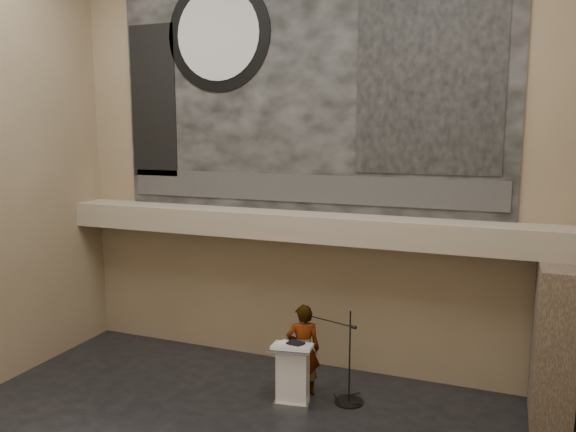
% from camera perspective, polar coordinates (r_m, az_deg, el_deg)
% --- Properties ---
extents(wall_back, '(10.00, 0.02, 8.50)m').
position_cam_1_polar(wall_back, '(11.15, 1.50, 5.93)').
color(wall_back, '#7E6D50').
rests_on(wall_back, floor).
extents(soffit, '(10.00, 0.80, 0.50)m').
position_cam_1_polar(soffit, '(10.93, 0.76, -0.99)').
color(soffit, gray).
rests_on(soffit, wall_back).
extents(sprinkler_left, '(0.04, 0.04, 0.06)m').
position_cam_1_polar(sprinkler_left, '(11.58, -6.77, -1.89)').
color(sprinkler_left, '#B2893D').
rests_on(sprinkler_left, soffit).
extents(sprinkler_right, '(0.04, 0.04, 0.06)m').
position_cam_1_polar(sprinkler_right, '(10.43, 10.50, -3.19)').
color(sprinkler_right, '#B2893D').
rests_on(sprinkler_right, soffit).
extents(banner, '(8.00, 0.05, 5.00)m').
position_cam_1_polar(banner, '(11.14, 1.48, 13.39)').
color(banner, black).
rests_on(banner, wall_back).
extents(banner_text_strip, '(7.76, 0.02, 0.55)m').
position_cam_1_polar(banner_text_strip, '(11.13, 1.37, 2.83)').
color(banner_text_strip, '#2F2F2F').
rests_on(banner_text_strip, banner).
extents(banner_clock_rim, '(2.30, 0.02, 2.30)m').
position_cam_1_polar(banner_clock_rim, '(11.95, -7.13, 17.85)').
color(banner_clock_rim, black).
rests_on(banner_clock_rim, banner).
extents(banner_clock_face, '(1.84, 0.02, 1.84)m').
position_cam_1_polar(banner_clock_face, '(11.94, -7.18, 17.87)').
color(banner_clock_face, silver).
rests_on(banner_clock_face, banner).
extents(banner_building_print, '(2.60, 0.02, 3.60)m').
position_cam_1_polar(banner_building_print, '(10.54, 14.15, 13.93)').
color(banner_building_print, black).
rests_on(banner_building_print, banner).
extents(banner_brick_print, '(1.10, 0.02, 3.20)m').
position_cam_1_polar(banner_brick_print, '(12.65, -13.53, 11.26)').
color(banner_brick_print, black).
rests_on(banner_brick_print, banner).
extents(stone_pier, '(0.60, 1.40, 2.70)m').
position_cam_1_polar(stone_pier, '(10.28, 25.39, -11.77)').
color(stone_pier, '#46382B').
rests_on(stone_pier, floor).
extents(lectern, '(0.76, 0.59, 1.13)m').
position_cam_1_polar(lectern, '(10.25, 0.49, -15.75)').
color(lectern, silver).
rests_on(lectern, floor).
extents(binder, '(0.31, 0.27, 0.04)m').
position_cam_1_polar(binder, '(10.04, 0.78, -12.80)').
color(binder, black).
rests_on(binder, lectern).
extents(papers, '(0.32, 0.37, 0.00)m').
position_cam_1_polar(papers, '(10.07, -0.50, -12.82)').
color(papers, silver).
rests_on(papers, lectern).
extents(speaker_person, '(0.73, 0.62, 1.70)m').
position_cam_1_polar(speaker_person, '(10.47, 1.54, -13.42)').
color(speaker_person, silver).
rests_on(speaker_person, floor).
extents(mic_stand, '(1.34, 0.60, 1.69)m').
position_cam_1_polar(mic_stand, '(10.49, 6.05, -17.08)').
color(mic_stand, black).
rests_on(mic_stand, floor).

